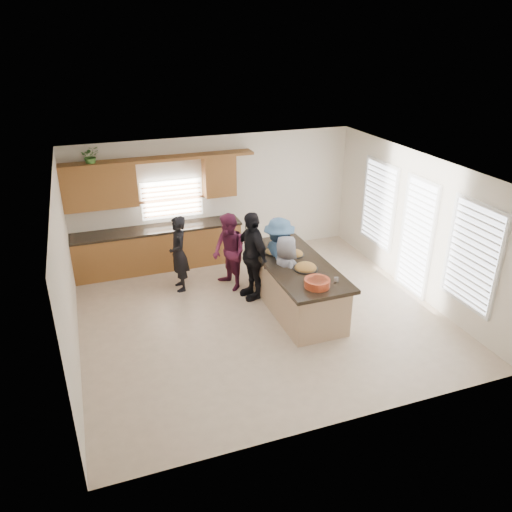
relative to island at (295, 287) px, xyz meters
name	(u,v)px	position (x,y,z in m)	size (l,w,h in m)	color
floor	(261,315)	(-0.72, -0.05, -0.45)	(6.50, 6.50, 0.00)	beige
room_shell	(261,220)	(-0.72, -0.05, 1.45)	(6.52, 6.02, 2.81)	silver
back_cabinetry	(155,229)	(-2.19, 2.68, 0.46)	(4.08, 0.66, 2.46)	#935D2A
right_wall_glazing	(419,230)	(2.50, -0.19, 0.89)	(0.06, 4.00, 2.25)	white
island	(295,287)	(0.00, 0.00, 0.00)	(1.16, 2.70, 0.95)	tan
platter_front	(306,268)	(0.05, -0.30, 0.53)	(0.44, 0.44, 0.18)	black
platter_mid	(294,254)	(0.11, 0.33, 0.52)	(0.37, 0.37, 0.15)	black
platter_back	(273,252)	(-0.24, 0.56, 0.52)	(0.34, 0.34, 0.14)	black
salad_bowl	(317,283)	(-0.05, -0.97, 0.57)	(0.44, 0.44, 0.14)	#C44523
clear_cup	(336,280)	(0.33, -0.94, 0.54)	(0.08, 0.08, 0.09)	white
plate_stack	(274,246)	(-0.12, 0.84, 0.52)	(0.22, 0.22, 0.05)	#AC80BB
flower_vase	(276,228)	(0.06, 1.20, 0.74)	(0.14, 0.14, 0.45)	silver
potted_plant	(91,156)	(-3.31, 2.77, 2.15)	(0.36, 0.31, 0.39)	#437A30
woman_left_back	(179,254)	(-1.91, 1.50, 0.34)	(0.57, 0.38, 1.58)	black
woman_left_mid	(229,252)	(-0.94, 1.20, 0.35)	(0.78, 0.61, 1.60)	#5C1B37
woman_left_front	(252,256)	(-0.63, 0.70, 0.44)	(1.05, 0.44, 1.79)	black
woman_right_back	(279,259)	(-0.14, 0.52, 0.38)	(1.07, 0.62, 1.66)	#3E6188
woman_right_front	(285,273)	(-0.19, 0.07, 0.29)	(0.72, 0.47, 1.47)	slate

